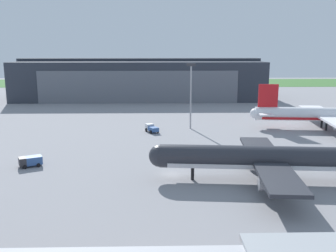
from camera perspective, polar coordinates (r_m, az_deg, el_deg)
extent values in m
plane|color=gray|center=(66.69, 0.49, -7.43)|extent=(440.00, 440.00, 0.00)
cube|color=#3D6D33|center=(243.38, -0.92, 6.61)|extent=(440.00, 56.00, 0.08)
cube|color=#2D333D|center=(169.70, -4.25, 7.10)|extent=(105.98, 36.30, 16.41)
cube|color=slate|center=(151.65, -4.57, 5.92)|extent=(80.54, 0.30, 13.12)
cube|color=#2D333D|center=(169.21, -4.30, 10.07)|extent=(105.98, 8.71, 1.20)
cylinder|color=silver|center=(112.11, 23.60, 1.64)|extent=(41.33, 7.71, 3.71)
sphere|color=silver|center=(107.02, 13.15, 1.89)|extent=(2.90, 2.90, 2.90)
cube|color=red|center=(112.28, 23.55, 1.13)|extent=(38.06, 7.42, 0.65)
cube|color=red|center=(106.87, 15.02, 4.50)|extent=(5.36, 0.92, 6.31)
cube|color=silver|center=(104.66, 14.73, 1.79)|extent=(4.19, 5.53, 0.28)
cube|color=silver|center=(110.09, 14.21, 2.30)|extent=(4.19, 5.53, 0.28)
cube|color=silver|center=(120.57, 21.78, 2.21)|extent=(8.16, 17.01, 0.56)
cylinder|color=gray|center=(119.79, 22.29, 1.47)|extent=(3.71, 2.38, 2.04)
cylinder|color=black|center=(110.28, 22.99, -0.05)|extent=(0.56, 0.56, 2.28)
cylinder|color=black|center=(113.90, 22.38, 0.35)|extent=(0.56, 0.56, 2.28)
cylinder|color=#282B33|center=(64.23, 14.42, -4.71)|extent=(34.90, 7.18, 3.96)
sphere|color=#282B33|center=(63.37, -1.24, -4.56)|extent=(3.80, 3.80, 3.80)
cube|color=silver|center=(64.54, 14.37, -5.64)|extent=(32.14, 6.96, 0.69)
cube|color=#282B33|center=(72.36, 13.77, -3.23)|extent=(6.88, 14.90, 0.56)
cube|color=#282B33|center=(56.76, 16.58, -7.55)|extent=(6.88, 14.90, 0.56)
cylinder|color=gray|center=(71.49, 13.24, -4.54)|extent=(3.95, 2.52, 2.18)
cylinder|color=gray|center=(58.12, 15.48, -8.48)|extent=(3.95, 2.52, 2.18)
cylinder|color=black|center=(64.06, 3.76, -7.26)|extent=(0.56, 0.56, 2.14)
cylinder|color=black|center=(67.33, 15.14, -6.70)|extent=(0.56, 0.56, 2.14)
cylinder|color=black|center=(63.48, 15.85, -7.88)|extent=(0.56, 0.56, 2.14)
cube|color=#2D2D33|center=(75.34, -21.31, -5.08)|extent=(2.07, 2.47, 1.55)
cube|color=#335693|center=(75.57, -19.76, -4.93)|extent=(3.53, 3.20, 1.52)
cylinder|color=black|center=(76.68, -21.23, -5.39)|extent=(0.77, 0.56, 0.73)
cylinder|color=black|center=(74.47, -21.01, -5.87)|extent=(0.77, 0.56, 0.73)
cylinder|color=black|center=(76.96, -19.40, -5.19)|extent=(0.77, 0.56, 0.73)
cylinder|color=black|center=(74.76, -19.12, -5.67)|extent=(0.77, 0.56, 0.73)
cube|color=silver|center=(100.73, -2.84, -0.10)|extent=(2.45, 2.34, 1.56)
cube|color=#335693|center=(98.72, -2.25, -0.47)|extent=(3.08, 3.56, 1.09)
cylinder|color=black|center=(101.25, -2.28, -0.48)|extent=(0.66, 0.95, 0.93)
cylinder|color=black|center=(100.36, -3.34, -0.60)|extent=(0.66, 0.95, 0.93)
cylinder|color=black|center=(98.79, -1.56, -0.78)|extent=(0.66, 0.95, 0.93)
cylinder|color=black|center=(97.89, -2.64, -0.91)|extent=(0.66, 0.95, 0.93)
cylinder|color=#99999E|center=(102.90, 3.49, 4.30)|extent=(0.44, 0.44, 17.19)
cube|color=#333338|center=(102.13, 3.55, 9.31)|extent=(2.40, 0.50, 0.80)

